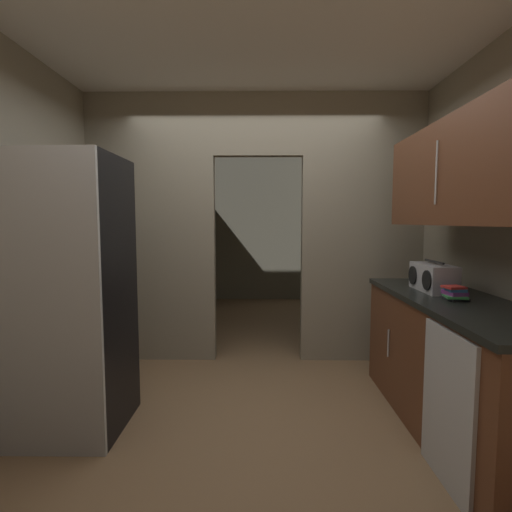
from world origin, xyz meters
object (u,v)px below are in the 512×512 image
object	(u,v)px
refrigerator	(62,295)
dishwasher	(447,408)
book_stack	(455,293)
boombox	(433,278)

from	to	relation	value
refrigerator	dishwasher	distance (m)	2.50
dishwasher	book_stack	size ratio (longest dim) A/B	4.92
dishwasher	boombox	size ratio (longest dim) A/B	1.98
refrigerator	boombox	distance (m)	2.68
dishwasher	refrigerator	bearing A→B (deg)	166.36
refrigerator	book_stack	distance (m)	2.66
boombox	book_stack	distance (m)	0.35
boombox	refrigerator	bearing A→B (deg)	-173.62
dishwasher	book_stack	world-z (taller)	book_stack
dishwasher	book_stack	xyz separation A→B (m)	(0.28, 0.53, 0.54)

